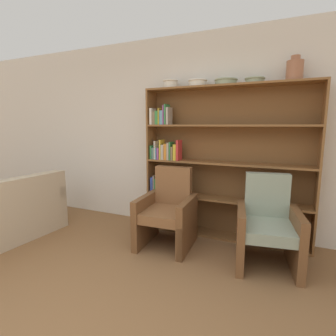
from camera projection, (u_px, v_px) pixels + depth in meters
The scene contains 9 objects.
wall_back at pixel (192, 135), 3.77m from camera, with size 12.00×0.06×2.75m.
bookshelf at pixel (211, 167), 3.56m from camera, with size 2.19×0.30×2.01m.
bowl_olive at pixel (171, 84), 3.59m from camera, with size 0.21×0.21×0.11m.
bowl_terracotta at pixel (198, 83), 3.44m from camera, with size 0.25×0.25×0.09m.
bowl_cream at pixel (226, 82), 3.29m from camera, with size 0.29×0.29×0.07m.
bowl_slate at pixel (255, 80), 3.15m from camera, with size 0.24×0.24×0.07m.
vase_tall at pixel (295, 70), 2.97m from camera, with size 0.18×0.18×0.28m.
armchair_leather at pixel (168, 212), 3.32m from camera, with size 0.68×0.72×0.97m.
armchair_cushioned at pixel (267, 227), 2.85m from camera, with size 0.74×0.77×0.97m.
Camera 1 is at (1.22, -0.90, 1.51)m, focal length 28.00 mm.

